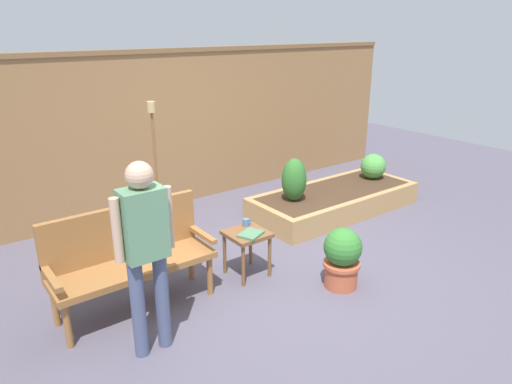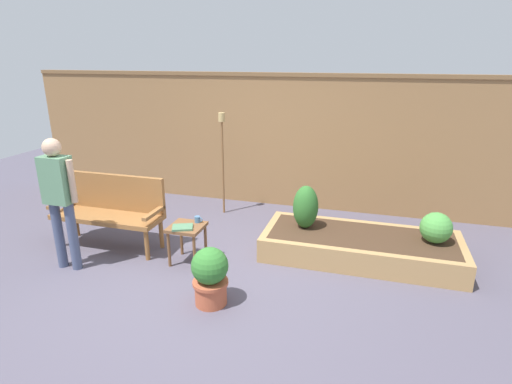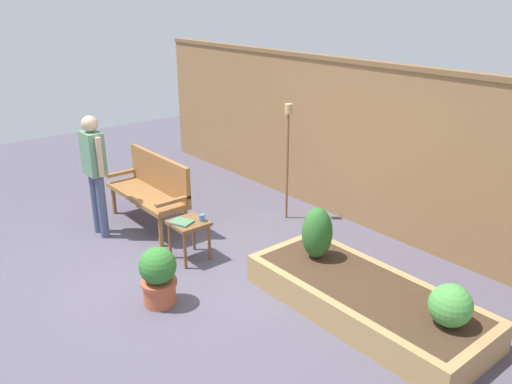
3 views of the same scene
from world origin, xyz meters
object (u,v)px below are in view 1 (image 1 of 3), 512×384
Objects in this scene: potted_boxwood at (342,257)px; person_by_bench at (145,243)px; shrub_far_corner at (373,166)px; tiki_torch at (154,142)px; garden_bench at (129,251)px; book_on_table at (251,234)px; cup_on_table at (246,222)px; side_table at (247,240)px; shrub_near_bench at (294,180)px.

potted_boxwood is 2.01m from person_by_bench.
tiki_torch reaches higher than shrub_far_corner.
garden_bench is 3.92× the size of shrub_far_corner.
book_on_table is 0.39× the size of potted_boxwood.
garden_bench is at bearing -123.64° from tiki_torch.
tiki_torch reaches higher than potted_boxwood.
shrub_far_corner is at bearing -6.47° from book_on_table.
cup_on_table reaches higher than book_on_table.
garden_bench is at bearing 171.06° from side_table.
shrub_far_corner reaches higher than potted_boxwood.
tiki_torch reaches higher than person_by_bench.
garden_bench is 1.19m from side_table.
tiki_torch is at bearing 107.62° from potted_boxwood.
cup_on_table is 0.17× the size of potted_boxwood.
book_on_table is 1.56m from shrub_near_bench.
tiki_torch is at bearing 99.30° from cup_on_table.
shrub_far_corner reaches higher than side_table.
garden_bench reaches higher than potted_boxwood.
person_by_bench is at bearing 173.27° from potted_boxwood.
shrub_far_corner is (2.25, 1.51, 0.16)m from potted_boxwood.
side_table is 1.52m from shrub_near_bench.
shrub_far_corner is (2.85, 0.76, 0.09)m from side_table.
potted_boxwood is (1.77, -0.93, -0.22)m from garden_bench.
tiki_torch is at bearing 95.64° from side_table.
shrub_near_bench reaches higher than shrub_far_corner.
side_table is 0.30× the size of tiki_torch.
cup_on_table is 0.18× the size of shrub_near_bench.
garden_bench is 1.19m from book_on_table.
garden_bench is 3.00× the size of side_table.
person_by_bench reaches higher than side_table.
tiki_torch is at bearing 62.84° from person_by_bench.
side_table is 0.96m from potted_boxwood.
cup_on_table is 0.07× the size of person_by_bench.
potted_boxwood is at bearing -50.89° from side_table.
shrub_far_corner is (2.86, 0.85, -0.01)m from book_on_table.
potted_boxwood is 1.68m from shrub_near_bench.
cup_on_table is at bearing -152.54° from shrub_near_bench.
tiki_torch reaches higher than side_table.
book_on_table is 2.98m from shrub_far_corner.
book_on_table is 0.15× the size of person_by_bench.
tiki_torch reaches higher than garden_bench.
shrub_near_bench is at bearing 180.00° from shrub_far_corner.
tiki_torch is at bearing 147.81° from shrub_near_bench.
book_on_table is at bearing -163.52° from shrub_far_corner.
side_table is 2.03× the size of book_on_table.
garden_bench is 2.53m from shrub_near_bench.
cup_on_table is at bearing 56.51° from side_table.
potted_boxwood is at bearing -146.15° from shrub_far_corner.
shrub_near_bench reaches higher than cup_on_table.
potted_boxwood is at bearing -69.96° from book_on_table.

